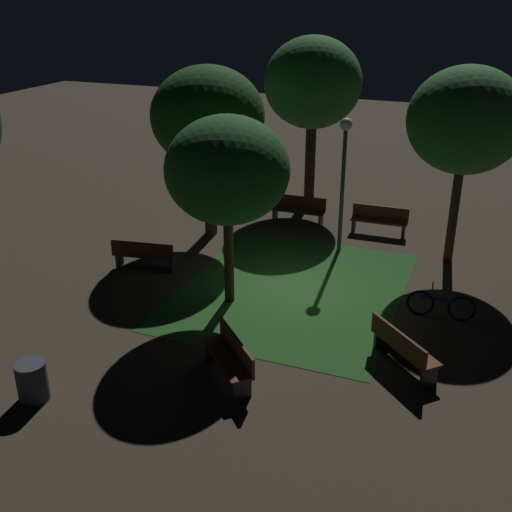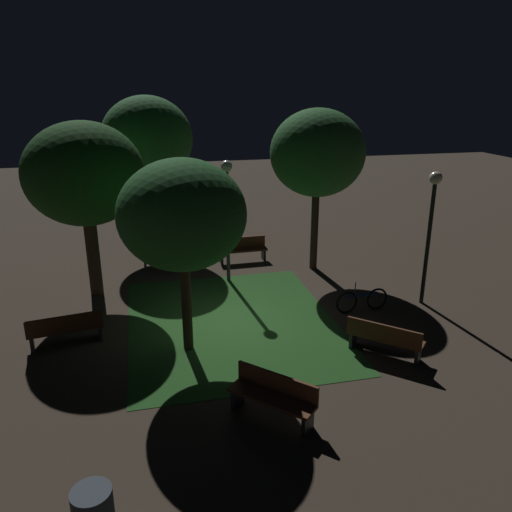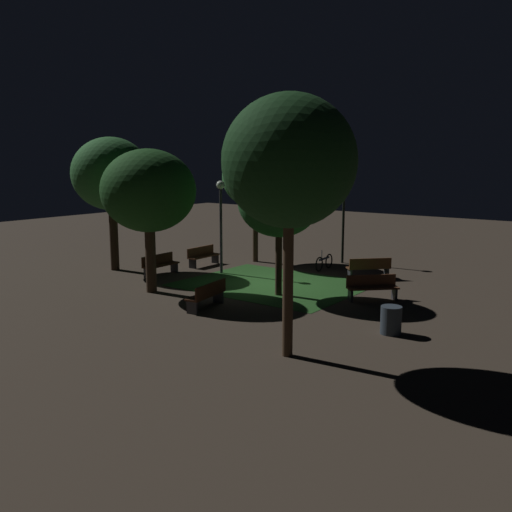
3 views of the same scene
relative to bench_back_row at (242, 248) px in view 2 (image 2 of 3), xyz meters
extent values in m
plane|color=#3D3328|center=(1.36, 4.89, -0.48)|extent=(60.00, 60.00, 0.00)
cube|color=#23511E|center=(1.30, 4.90, -0.48)|extent=(5.57, 6.87, 0.01)
cube|color=brown|center=(0.00, 0.08, -0.03)|extent=(1.81, 0.52, 0.06)
cube|color=brown|center=(0.00, -0.13, 0.20)|extent=(1.80, 0.10, 0.40)
cube|color=black|center=(-0.80, 0.06, -0.27)|extent=(0.09, 0.39, 0.42)
cube|color=black|center=(0.80, 0.09, -0.27)|extent=(0.09, 0.39, 0.42)
cube|color=#422314|center=(2.72, 0.08, -0.03)|extent=(1.81, 0.53, 0.06)
cube|color=#422314|center=(2.73, -0.13, 0.20)|extent=(1.80, 0.11, 0.40)
cube|color=#2D2D33|center=(1.92, 0.05, -0.27)|extent=(0.09, 0.39, 0.42)
cube|color=#2D2D33|center=(3.52, 0.10, -0.27)|extent=(0.09, 0.39, 0.42)
cube|color=#422314|center=(5.57, 5.16, -0.03)|extent=(1.85, 0.76, 0.06)
cube|color=#422314|center=(5.54, 5.37, 0.20)|extent=(1.79, 0.35, 0.40)
cube|color=#2D2D33|center=(6.36, 5.29, -0.27)|extent=(0.14, 0.39, 0.42)
cube|color=#2D2D33|center=(4.78, 5.03, -0.27)|extent=(0.14, 0.39, 0.42)
cube|color=brown|center=(1.30, 9.16, -0.03)|extent=(1.60, 1.62, 0.06)
cube|color=brown|center=(1.15, 9.01, 0.20)|extent=(1.30, 1.33, 0.40)
cube|color=#2D2D33|center=(0.74, 9.73, -0.27)|extent=(0.33, 0.33, 0.42)
cube|color=#2D2D33|center=(1.86, 8.59, -0.27)|extent=(0.33, 0.33, 0.42)
cube|color=#512D19|center=(-2.00, 7.42, -0.03)|extent=(1.63, 1.59, 0.06)
cube|color=#512D19|center=(-1.85, 7.57, 0.20)|extent=(1.34, 1.29, 0.40)
cube|color=#2D2D33|center=(-1.42, 6.86, -0.27)|extent=(0.32, 0.33, 0.42)
cube|color=#2D2D33|center=(-2.57, 7.97, -0.27)|extent=(0.32, 0.33, 0.42)
cylinder|color=#38281C|center=(2.61, 6.06, 0.82)|extent=(0.24, 0.24, 2.61)
ellipsoid|color=#1E5623|center=(2.61, 6.06, 2.94)|extent=(2.95, 2.95, 2.56)
cylinder|color=#2D2116|center=(3.11, -2.47, 1.18)|extent=(0.38, 0.38, 3.33)
ellipsoid|color=#28662D|center=(3.11, -2.47, 3.78)|extent=(3.41, 3.41, 3.17)
cylinder|color=#38281C|center=(-2.30, 1.33, 1.11)|extent=(0.26, 0.26, 3.19)
ellipsoid|color=#28662D|center=(-2.30, 1.33, 3.58)|extent=(3.16, 3.16, 2.89)
cylinder|color=#38281C|center=(5.04, 1.98, 0.93)|extent=(0.39, 0.39, 2.82)
ellipsoid|color=#194719|center=(5.04, 1.98, 3.28)|extent=(3.44, 3.44, 3.01)
cylinder|color=#333338|center=(0.84, 1.84, 1.35)|extent=(0.12, 0.12, 3.66)
sphere|color=white|center=(0.84, 1.84, 3.33)|extent=(0.36, 0.36, 0.36)
cylinder|color=black|center=(-4.49, 4.88, 1.33)|extent=(0.12, 0.12, 3.61)
sphere|color=#F2EDCC|center=(-4.49, 4.88, 3.28)|extent=(0.36, 0.36, 0.36)
torus|color=black|center=(-2.96, 5.02, -0.15)|extent=(0.66, 0.09, 0.66)
torus|color=black|center=(-2.00, 5.07, -0.15)|extent=(0.66, 0.09, 0.66)
cube|color=navy|center=(-2.48, 5.04, 0.03)|extent=(0.96, 0.09, 0.08)
cylinder|color=navy|center=(-2.24, 5.06, 0.25)|extent=(0.03, 0.03, 0.40)
camera|label=1|loc=(-3.15, 18.90, 6.90)|focal=43.59mm
camera|label=2|loc=(3.48, 17.16, 5.76)|focal=35.12mm
camera|label=3|loc=(18.95, 17.23, 4.40)|focal=39.08mm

